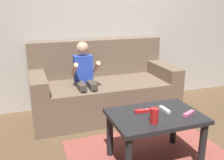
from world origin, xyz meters
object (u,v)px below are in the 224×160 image
at_px(couch, 103,89).
at_px(game_remote_red_center, 143,111).
at_px(coffee_table, 155,123).
at_px(soda_can, 154,116).
at_px(game_remote_white_near_edge, 164,109).
at_px(game_remote_pink_far_corner, 189,113).
at_px(person_seated_on_couch, 85,77).

relative_size(couch, game_remote_red_center, 12.37).
xyz_separation_m(coffee_table, soda_can, (-0.09, -0.14, 0.15)).
bearing_deg(game_remote_white_near_edge, coffee_table, -159.56).
relative_size(game_remote_white_near_edge, game_remote_pink_far_corner, 1.00).
height_order(coffee_table, soda_can, soda_can).
bearing_deg(game_remote_pink_far_corner, game_remote_red_center, 152.80).
height_order(person_seated_on_couch, game_remote_white_near_edge, person_seated_on_couch).
xyz_separation_m(couch, person_seated_on_couch, (-0.27, -0.18, 0.24)).
bearing_deg(game_remote_red_center, couch, 90.73).
relative_size(coffee_table, game_remote_white_near_edge, 5.48).
distance_m(game_remote_red_center, soda_can, 0.22).
relative_size(couch, person_seated_on_couch, 1.88).
xyz_separation_m(game_remote_red_center, soda_can, (-0.00, -0.21, 0.05)).
xyz_separation_m(couch, coffee_table, (0.10, -1.17, 0.06)).
relative_size(game_remote_red_center, soda_can, 1.17).
relative_size(coffee_table, soda_can, 6.34).
distance_m(couch, person_seated_on_couch, 0.40).
height_order(game_remote_white_near_edge, soda_can, soda_can).
bearing_deg(game_remote_white_near_edge, soda_can, -138.35).
distance_m(couch, game_remote_pink_far_corner, 1.33).
xyz_separation_m(game_remote_red_center, game_remote_pink_far_corner, (0.34, -0.18, 0.00)).
height_order(coffee_table, game_remote_white_near_edge, game_remote_white_near_edge).
bearing_deg(coffee_table, game_remote_pink_far_corner, -21.34).
bearing_deg(game_remote_red_center, game_remote_pink_far_corner, -27.20).
bearing_deg(game_remote_white_near_edge, game_remote_red_center, 169.65).
xyz_separation_m(couch, game_remote_pink_far_corner, (0.36, -1.28, 0.16)).
bearing_deg(person_seated_on_couch, game_remote_white_near_edge, -63.19).
bearing_deg(game_remote_pink_far_corner, game_remote_white_near_edge, 136.73).
distance_m(person_seated_on_couch, game_remote_pink_far_corner, 1.27).
distance_m(couch, game_remote_red_center, 1.11).
bearing_deg(couch, person_seated_on_couch, -146.69).
distance_m(person_seated_on_couch, game_remote_red_center, 0.97).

